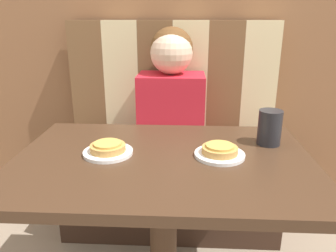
% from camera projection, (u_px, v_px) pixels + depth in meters
% --- Properties ---
extents(booth_seat, '(1.17, 0.46, 0.46)m').
position_uv_depth(booth_seat, '(171.00, 187.00, 1.89)').
color(booth_seat, '#382319').
rests_on(booth_seat, ground_plane).
extents(booth_backrest, '(1.17, 0.09, 0.68)m').
position_uv_depth(booth_backrest, '(173.00, 82.00, 1.89)').
color(booth_backrest, brown).
rests_on(booth_backrest, booth_seat).
extents(dining_table, '(1.03, 0.70, 0.71)m').
position_uv_depth(dining_table, '(163.00, 181.00, 1.15)').
color(dining_table, '#422B1C').
rests_on(dining_table, ground_plane).
extents(person, '(0.34, 0.26, 0.66)m').
position_uv_depth(person, '(171.00, 91.00, 1.72)').
color(person, red).
rests_on(person, booth_seat).
extents(plate_left, '(0.17, 0.17, 0.01)m').
position_uv_depth(plate_left, '(108.00, 152.00, 1.15)').
color(plate_left, white).
rests_on(plate_left, dining_table).
extents(plate_right, '(0.17, 0.17, 0.01)m').
position_uv_depth(plate_right, '(220.00, 155.00, 1.13)').
color(plate_right, white).
rests_on(plate_right, dining_table).
extents(pizza_left, '(0.12, 0.12, 0.03)m').
position_uv_depth(pizza_left, '(108.00, 147.00, 1.14)').
color(pizza_left, '#C68E47').
rests_on(pizza_left, plate_left).
extents(pizza_right, '(0.12, 0.12, 0.03)m').
position_uv_depth(pizza_right, '(220.00, 149.00, 1.12)').
color(pizza_right, '#C68E47').
rests_on(pizza_right, plate_right).
extents(drinking_cup, '(0.09, 0.09, 0.13)m').
position_uv_depth(drinking_cup, '(270.00, 128.00, 1.22)').
color(drinking_cup, '#232328').
rests_on(drinking_cup, dining_table).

